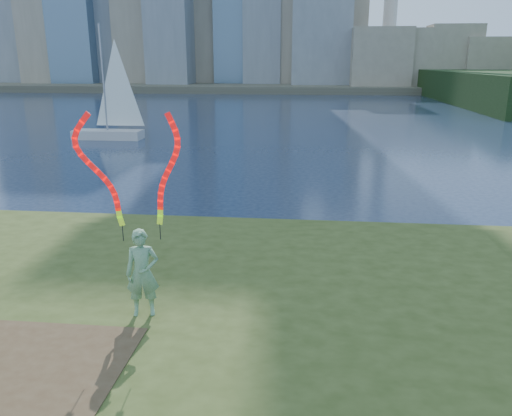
# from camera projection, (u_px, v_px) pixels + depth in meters

# --- Properties ---
(ground) EXTENTS (320.00, 320.00, 0.00)m
(ground) POSITION_uv_depth(u_px,v_px,m) (203.00, 323.00, 10.57)
(ground) COLOR #18243D
(ground) RESTS_ON ground
(grassy_knoll) EXTENTS (20.00, 18.00, 0.80)m
(grassy_knoll) POSITION_uv_depth(u_px,v_px,m) (173.00, 374.00, 8.29)
(grassy_knoll) COLOR #354418
(grassy_knoll) RESTS_ON ground
(dirt_patch) EXTENTS (3.20, 3.00, 0.02)m
(dirt_patch) POSITION_uv_depth(u_px,v_px,m) (14.00, 374.00, 7.51)
(dirt_patch) COLOR #47331E
(dirt_patch) RESTS_ON grassy_knoll
(far_shore) EXTENTS (320.00, 40.00, 1.20)m
(far_shore) POSITION_uv_depth(u_px,v_px,m) (299.00, 85.00, 101.01)
(far_shore) COLOR #4F493A
(far_shore) RESTS_ON ground
(woman_with_ribbons) EXTENTS (2.01, 0.62, 4.03)m
(woman_with_ribbons) POSITION_uv_depth(u_px,v_px,m) (141.00, 242.00, 8.95)
(woman_with_ribbons) COLOR #1D6B2B
(woman_with_ribbons) RESTS_ON grassy_knoll
(sailboat) EXTENTS (5.14, 1.55, 7.81)m
(sailboat) POSITION_uv_depth(u_px,v_px,m) (110.00, 120.00, 35.11)
(sailboat) COLOR beige
(sailboat) RESTS_ON ground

